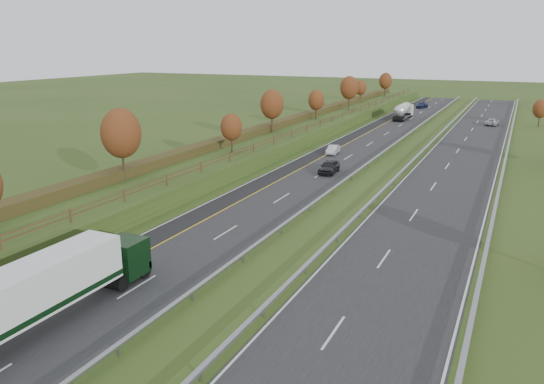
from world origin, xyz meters
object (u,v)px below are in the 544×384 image
at_px(box_lorry, 41,291).
at_px(road_tanker, 403,111).
at_px(car_oncoming, 492,122).
at_px(car_small_far, 422,105).
at_px(car_dark_near, 329,167).
at_px(car_silver_mid, 333,150).

relative_size(box_lorry, road_tanker, 1.45).
bearing_deg(car_oncoming, car_small_far, -48.19).
xyz_separation_m(road_tanker, car_small_far, (0.00, 24.13, -1.09)).
distance_m(car_dark_near, car_silver_mid, 12.57).
distance_m(box_lorry, car_small_far, 124.60).
height_order(car_dark_near, car_silver_mid, car_dark_near).
bearing_deg(road_tanker, car_dark_near, -87.69).
bearing_deg(car_small_far, box_lorry, -82.25).
xyz_separation_m(box_lorry, car_silver_mid, (-1.42, 55.81, -1.63)).
height_order(box_lorry, car_silver_mid, box_lorry).
height_order(box_lorry, car_oncoming, box_lorry).
bearing_deg(box_lorry, car_dark_near, 87.18).
xyz_separation_m(box_lorry, road_tanker, (-0.13, 100.46, -0.47)).
bearing_deg(road_tanker, car_small_far, 90.00).
xyz_separation_m(car_silver_mid, car_small_far, (1.28, 68.78, 0.08)).
relative_size(car_dark_near, car_small_far, 0.96).
height_order(car_dark_near, car_oncoming, car_dark_near).
bearing_deg(car_oncoming, box_lorry, 85.55).
relative_size(road_tanker, car_dark_near, 2.31).
xyz_separation_m(road_tanker, car_silver_mid, (-1.28, -44.65, -1.17)).
distance_m(box_lorry, car_oncoming, 100.21).
distance_m(car_silver_mid, car_oncoming, 47.09).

